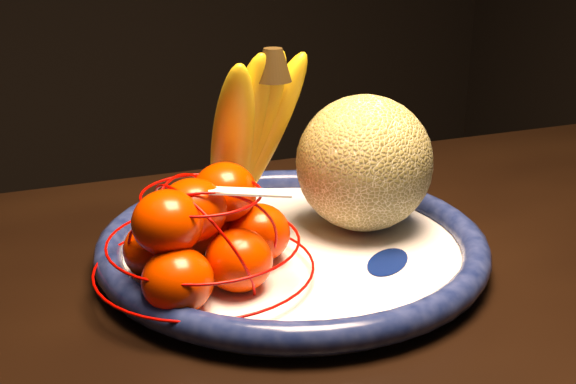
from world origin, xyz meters
name	(u,v)px	position (x,y,z in m)	size (l,w,h in m)	color
dining_table	(416,376)	(0.10, 0.02, 0.66)	(1.54, 0.99, 0.74)	black
fruit_bowl	(292,245)	(0.04, 0.15, 0.75)	(0.40, 0.40, 0.03)	white
cantaloupe	(364,163)	(0.13, 0.16, 0.82)	(0.14, 0.14, 0.14)	olive
banana_bunch	(247,131)	(0.01, 0.22, 0.86)	(0.13, 0.14, 0.21)	gold
mandarin_bag	(204,236)	(-0.07, 0.12, 0.79)	(0.27, 0.27, 0.13)	red
price_tag	(249,192)	(-0.03, 0.10, 0.84)	(0.07, 0.03, 0.00)	white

